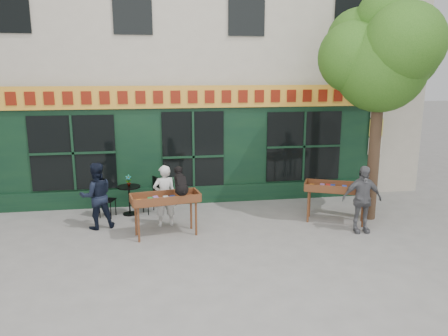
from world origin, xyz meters
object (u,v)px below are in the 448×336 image
(book_cart_right, at_px, (336,190))
(man_right, at_px, (362,199))
(woman, at_px, (165,196))
(dog, at_px, (181,181))
(bistro_table, at_px, (129,194))
(book_cart_center, at_px, (165,201))
(man_left, at_px, (97,196))

(book_cart_right, relative_size, man_right, 1.02)
(woman, height_order, man_right, man_right)
(dog, distance_m, bistro_table, 2.23)
(dog, bearing_deg, man_right, -16.05)
(man_right, bearing_deg, bistro_table, 162.59)
(book_cart_center, distance_m, bistro_table, 1.89)
(book_cart_center, bearing_deg, man_left, 145.15)
(bistro_table, height_order, man_left, man_left)
(bistro_table, distance_m, man_left, 1.17)
(woman, distance_m, book_cart_right, 4.21)
(book_cart_right, relative_size, man_left, 1.01)
(man_right, distance_m, bistro_table, 5.80)
(book_cart_center, relative_size, bistro_table, 2.08)
(book_cart_right, bearing_deg, man_right, -43.79)
(book_cart_right, bearing_deg, woman, -161.14)
(man_left, bearing_deg, bistro_table, -143.62)
(dog, distance_m, book_cart_right, 3.87)
(man_left, bearing_deg, man_right, 152.61)
(book_cart_center, xyz_separation_m, book_cart_right, (4.19, 0.24, 0.00))
(man_right, distance_m, man_left, 6.20)
(book_cart_center, distance_m, book_cart_right, 4.19)
(dog, xyz_separation_m, man_right, (4.14, -0.46, -0.50))
(woman, relative_size, man_right, 0.95)
(book_cart_right, height_order, man_right, man_right)
(woman, bearing_deg, man_left, -13.18)
(woman, relative_size, bistro_table, 1.98)
(dog, relative_size, man_left, 0.38)
(book_cart_right, xyz_separation_m, bistro_table, (-5.08, 1.40, -0.28))
(man_left, bearing_deg, dog, 141.96)
(dog, height_order, man_left, man_left)
(dog, bearing_deg, book_cart_center, 162.13)
(dog, distance_m, woman, 0.95)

